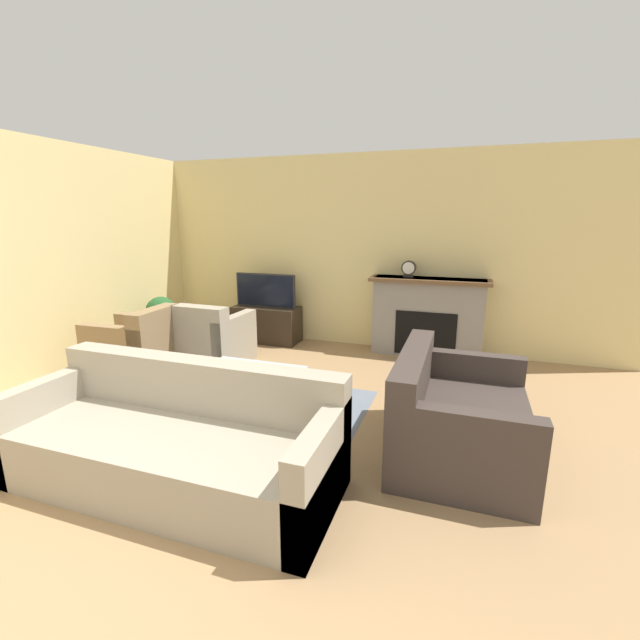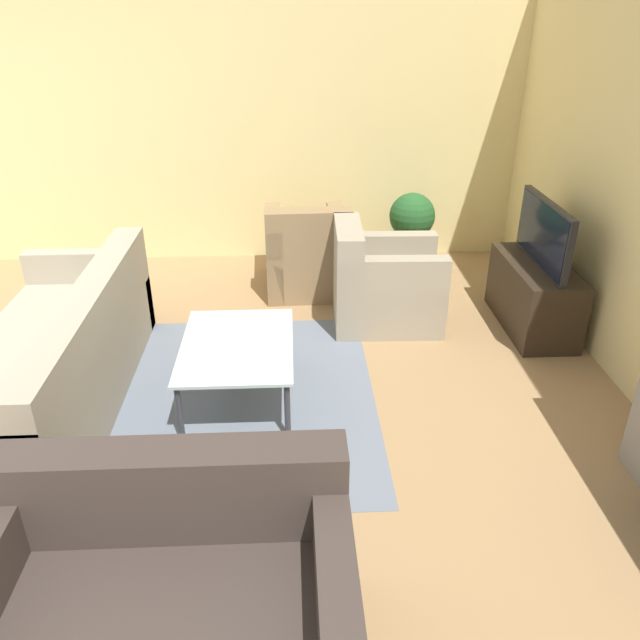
{
  "view_description": "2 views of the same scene",
  "coord_description": "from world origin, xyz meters",
  "px_view_note": "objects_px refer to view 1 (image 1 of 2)",
  "views": [
    {
      "loc": [
        1.92,
        -0.93,
        1.85
      ],
      "look_at": [
        0.49,
        3.22,
        0.79
      ],
      "focal_mm": 24.0,
      "sensor_mm": 36.0,
      "label": 1
    },
    {
      "loc": [
        3.49,
        2.83,
        2.35
      ],
      "look_at": [
        0.31,
        2.98,
        0.71
      ],
      "focal_mm": 35.0,
      "sensor_mm": 36.0,
      "label": 2
    }
  ],
  "objects_px": {
    "armchair_accent": "(215,342)",
    "coffee_table": "(248,376)",
    "mantel_clock": "(409,269)",
    "armchair_by_window": "(136,350)",
    "couch_loveseat": "(455,420)",
    "couch_sectional": "(176,444)",
    "tv": "(266,290)",
    "potted_plant": "(162,316)"
  },
  "relations": [
    {
      "from": "armchair_by_window",
      "to": "tv",
      "type": "bearing_deg",
      "value": 151.84
    },
    {
      "from": "couch_sectional",
      "to": "potted_plant",
      "type": "xyz_separation_m",
      "value": [
        -2.27,
        2.68,
        0.18
      ]
    },
    {
      "from": "tv",
      "to": "armchair_accent",
      "type": "height_order",
      "value": "tv"
    },
    {
      "from": "armchair_by_window",
      "to": "armchair_accent",
      "type": "height_order",
      "value": "same"
    },
    {
      "from": "couch_loveseat",
      "to": "armchair_accent",
      "type": "bearing_deg",
      "value": 67.65
    },
    {
      "from": "coffee_table",
      "to": "mantel_clock",
      "type": "xyz_separation_m",
      "value": [
        1.16,
        2.39,
        0.8
      ]
    },
    {
      "from": "armchair_by_window",
      "to": "mantel_clock",
      "type": "relative_size",
      "value": 4.08
    },
    {
      "from": "coffee_table",
      "to": "couch_loveseat",
      "type": "bearing_deg",
      "value": -4.02
    },
    {
      "from": "armchair_accent",
      "to": "armchair_by_window",
      "type": "bearing_deg",
      "value": 40.46
    },
    {
      "from": "tv",
      "to": "potted_plant",
      "type": "height_order",
      "value": "tv"
    },
    {
      "from": "armchair_by_window",
      "to": "couch_loveseat",
      "type": "bearing_deg",
      "value": 78.31
    },
    {
      "from": "armchair_by_window",
      "to": "coffee_table",
      "type": "distance_m",
      "value": 1.85
    },
    {
      "from": "tv",
      "to": "armchair_by_window",
      "type": "height_order",
      "value": "tv"
    },
    {
      "from": "mantel_clock",
      "to": "couch_sectional",
      "type": "bearing_deg",
      "value": -107.2
    },
    {
      "from": "tv",
      "to": "potted_plant",
      "type": "distance_m",
      "value": 1.53
    },
    {
      "from": "couch_loveseat",
      "to": "armchair_accent",
      "type": "height_order",
      "value": "same"
    },
    {
      "from": "armchair_accent",
      "to": "mantel_clock",
      "type": "xyz_separation_m",
      "value": [
        2.21,
        1.31,
        0.87
      ]
    },
    {
      "from": "couch_sectional",
      "to": "potted_plant",
      "type": "height_order",
      "value": "couch_sectional"
    },
    {
      "from": "coffee_table",
      "to": "tv",
      "type": "bearing_deg",
      "value": 111.86
    },
    {
      "from": "tv",
      "to": "armchair_accent",
      "type": "bearing_deg",
      "value": -96.78
    },
    {
      "from": "tv",
      "to": "potted_plant",
      "type": "xyz_separation_m",
      "value": [
        -1.3,
        -0.75,
        -0.32
      ]
    },
    {
      "from": "mantel_clock",
      "to": "potted_plant",
      "type": "bearing_deg",
      "value": -165.44
    },
    {
      "from": "tv",
      "to": "armchair_by_window",
      "type": "distance_m",
      "value": 2.03
    },
    {
      "from": "coffee_table",
      "to": "armchair_by_window",
      "type": "bearing_deg",
      "value": 164.43
    },
    {
      "from": "tv",
      "to": "armchair_by_window",
      "type": "bearing_deg",
      "value": -116.16
    },
    {
      "from": "couch_loveseat",
      "to": "armchair_accent",
      "type": "xyz_separation_m",
      "value": [
        -2.95,
        1.21,
        0.01
      ]
    },
    {
      "from": "couch_sectional",
      "to": "couch_loveseat",
      "type": "relative_size",
      "value": 1.68
    },
    {
      "from": "coffee_table",
      "to": "potted_plant",
      "type": "relative_size",
      "value": 1.32
    },
    {
      "from": "tv",
      "to": "mantel_clock",
      "type": "xyz_separation_m",
      "value": [
        2.07,
        0.13,
        0.39
      ]
    },
    {
      "from": "couch_loveseat",
      "to": "mantel_clock",
      "type": "distance_m",
      "value": 2.78
    },
    {
      "from": "coffee_table",
      "to": "mantel_clock",
      "type": "bearing_deg",
      "value": 64.09
    },
    {
      "from": "armchair_accent",
      "to": "coffee_table",
      "type": "distance_m",
      "value": 1.51
    },
    {
      "from": "tv",
      "to": "coffee_table",
      "type": "relative_size",
      "value": 0.96
    },
    {
      "from": "coffee_table",
      "to": "mantel_clock",
      "type": "relative_size",
      "value": 4.38
    },
    {
      "from": "couch_sectional",
      "to": "mantel_clock",
      "type": "distance_m",
      "value": 3.83
    },
    {
      "from": "couch_loveseat",
      "to": "potted_plant",
      "type": "xyz_separation_m",
      "value": [
        -4.11,
        1.65,
        0.18
      ]
    },
    {
      "from": "armchair_by_window",
      "to": "coffee_table",
      "type": "height_order",
      "value": "armchair_by_window"
    },
    {
      "from": "tv",
      "to": "coffee_table",
      "type": "xyz_separation_m",
      "value": [
        0.91,
        -2.26,
        -0.42
      ]
    },
    {
      "from": "couch_sectional",
      "to": "coffee_table",
      "type": "xyz_separation_m",
      "value": [
        -0.06,
        1.16,
        0.08
      ]
    },
    {
      "from": "armchair_accent",
      "to": "coffee_table",
      "type": "bearing_deg",
      "value": 135.8
    },
    {
      "from": "mantel_clock",
      "to": "couch_loveseat",
      "type": "bearing_deg",
      "value": -73.57
    },
    {
      "from": "armchair_by_window",
      "to": "potted_plant",
      "type": "height_order",
      "value": "armchair_by_window"
    }
  ]
}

